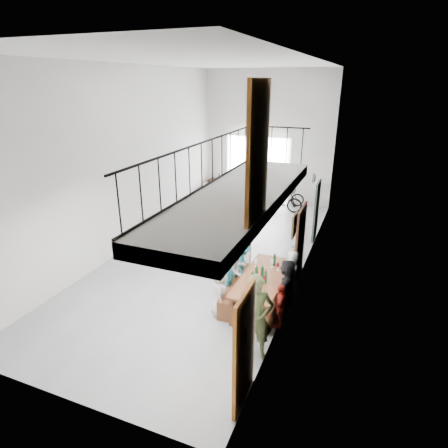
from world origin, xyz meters
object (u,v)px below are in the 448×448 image
at_px(serving_counter, 226,189).
at_px(bicycle_near, 284,196).
at_px(host_standing, 256,317).
at_px(tasting_table, 263,280).
at_px(bench_inner, 237,290).
at_px(side_bench, 160,225).
at_px(oak_barrel, 207,193).

height_order(serving_counter, bicycle_near, bicycle_near).
relative_size(serving_counter, host_standing, 0.93).
bearing_deg(serving_counter, bicycle_near, -3.15).
xyz_separation_m(tasting_table, host_standing, (0.36, -1.70, 0.17)).
bearing_deg(bench_inner, host_standing, -62.98).
bearing_deg(bicycle_near, side_bench, 127.34).
distance_m(host_standing, bicycle_near, 9.52).
height_order(side_bench, host_standing, host_standing).
height_order(tasting_table, bench_inner, tasting_table).
relative_size(side_bench, serving_counter, 1.04).
bearing_deg(side_bench, host_standing, -44.31).
bearing_deg(serving_counter, bench_inner, -68.72).
bearing_deg(serving_counter, side_bench, -101.57).
distance_m(bench_inner, host_standing, 2.15).
relative_size(bench_inner, oak_barrel, 2.51).
xyz_separation_m(bench_inner, side_bench, (-4.05, 3.15, 0.00)).
relative_size(oak_barrel, serving_counter, 0.50).
xyz_separation_m(bench_inner, bicycle_near, (-0.61, 7.59, 0.20)).
bearing_deg(bicycle_near, serving_counter, 74.05).
height_order(oak_barrel, host_standing, host_standing).
distance_m(serving_counter, bicycle_near, 2.69).
relative_size(tasting_table, host_standing, 1.32).
relative_size(tasting_table, bench_inner, 1.13).
distance_m(side_bench, bicycle_near, 5.62).
bearing_deg(host_standing, bicycle_near, 80.48).
bearing_deg(side_bench, tasting_table, -34.55).
height_order(side_bench, oak_barrel, oak_barrel).
bearing_deg(host_standing, side_bench, 116.38).
bearing_deg(bench_inner, serving_counter, 110.93).
distance_m(tasting_table, serving_counter, 8.68).
bearing_deg(oak_barrel, host_standing, -60.55).
bearing_deg(host_standing, bench_inner, 100.13).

